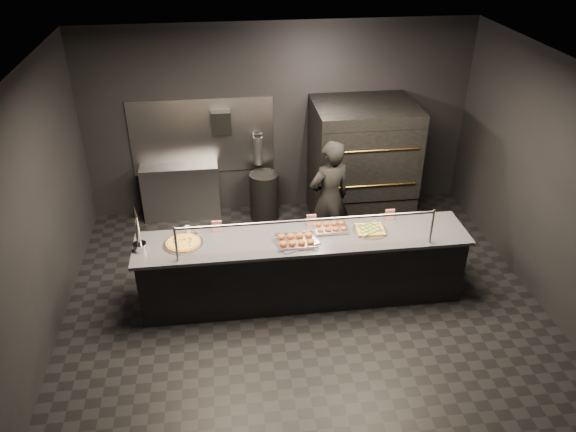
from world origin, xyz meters
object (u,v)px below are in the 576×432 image
Objects in this scene: pizza_oven at (362,164)px; fire_extinguisher at (258,150)px; prep_shelf at (181,192)px; towel_dispenser at (221,122)px; trash_bin at (264,196)px; round_pizza at (183,243)px; slider_tray_b at (331,227)px; slider_tray_a at (296,240)px; beer_tap at (138,238)px; worker at (329,199)px; service_counter at (303,268)px; square_pizza at (370,230)px.

fire_extinguisher is (-1.55, 0.50, 0.09)m from pizza_oven.
pizza_oven reaches higher than prep_shelf.
towel_dispenser reaches higher than trash_bin.
prep_shelf is 1.31m from towel_dispenser.
prep_shelf is 2.49× the size of round_pizza.
slider_tray_b is at bearing -71.39° from trash_bin.
slider_tray_a is (-1.30, -2.00, -0.02)m from pizza_oven.
beer_tap is (-3.15, -1.92, 0.13)m from pizza_oven.
slider_tray_a is (1.50, -2.42, 0.50)m from prep_shelf.
worker is at bearing 60.64° from slider_tray_a.
prep_shelf is 2.98m from slider_tray_b.
service_counter is 9.50× the size of square_pizza.
prep_shelf is 2.89m from slider_tray_a.
trash_bin is (1.66, 2.15, -0.71)m from beer_tap.
round_pizza is 1.14× the size of slider_tray_b.
slider_tray_a reaches higher than slider_tray_b.
service_counter is 3.42× the size of prep_shelf.
service_counter is 1.21m from worker.
prep_shelf is at bearing 121.80° from slider_tray_a.
round_pizza is at bearing -176.44° from slider_tray_b.
square_pizza is (1.75, -2.35, -0.61)m from towel_dispenser.
service_counter is at bearing -81.70° from fire_extinguisher.
slider_tray_b is (1.83, 0.11, 0.01)m from round_pizza.
pizza_oven is 1.63m from fire_extinguisher.
prep_shelf is at bearing -176.34° from fire_extinguisher.
beer_tap reaches higher than round_pizza.
fire_extinguisher is at bearing 116.95° from square_pizza.
service_counter is at bearing 42.84° from worker.
pizza_oven is at bearing -8.54° from prep_shelf.
prep_shelf is 2.46m from beer_tap.
towel_dispenser is at bearing 5.71° from prep_shelf.
towel_dispenser is 2.99m from square_pizza.
beer_tap is 1.86m from slider_tray_a.
round_pizza is at bearing -179.92° from square_pizza.
slider_tray_b is at bearing 166.91° from square_pizza.
round_pizza is 1.11× the size of square_pizza.
trash_bin is at bearing 97.76° from service_counter.
slider_tray_b is at bearing -60.34° from towel_dispenser.
pizza_oven is 1.89m from square_pizza.
towel_dispenser reaches higher than prep_shelf.
service_counter reaches higher than slider_tray_b.
service_counter is 7.09× the size of slider_tray_a.
service_counter is 8.52× the size of round_pizza.
slider_tray_a is at bearing -171.69° from square_pizza.
slider_tray_a is 1.28m from worker.
towel_dispenser is (-2.10, 0.49, 0.58)m from pizza_oven.
fire_extinguisher is at bearing 1.04° from towel_dispenser.
fire_extinguisher is 2.61m from round_pizza.
trash_bin is at bearing -8.39° from prep_shelf.
square_pizza is (2.45, -2.28, 0.49)m from prep_shelf.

